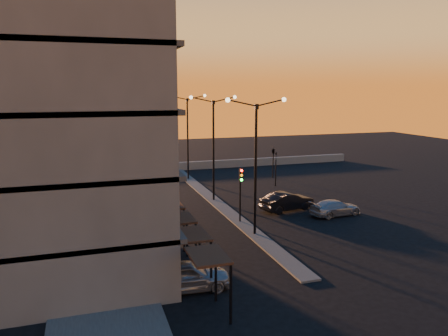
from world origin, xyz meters
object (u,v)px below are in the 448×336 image
streetlamp_mid (213,140)px  traffic_light_main (241,186)px  car_hatchback (186,276)px  car_wagon (335,208)px  car_sedan (287,201)px

streetlamp_mid → traffic_light_main: bearing=-90.0°
car_hatchback → car_wagon: size_ratio=1.04×
traffic_light_main → car_sedan: bearing=23.8°
car_sedan → car_wagon: (3.03, -2.56, -0.14)m
car_hatchback → traffic_light_main: bearing=-30.3°
car_sedan → traffic_light_main: bearing=101.3°
traffic_light_main → car_hatchback: (-6.50, -9.69, -2.12)m
car_wagon → streetlamp_mid: bearing=40.2°
car_hatchback → car_sedan: car_sedan is taller
streetlamp_mid → car_wagon: size_ratio=2.19×
car_sedan → car_wagon: car_sedan is taller
streetlamp_mid → car_sedan: (4.97, -4.94, -4.82)m
traffic_light_main → car_hatchback: size_ratio=0.94×
car_sedan → car_wagon: 3.97m
streetlamp_mid → traffic_light_main: 7.62m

